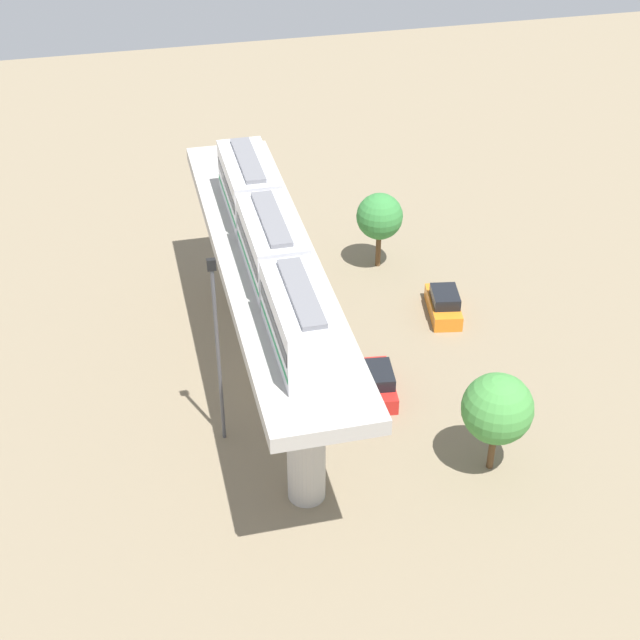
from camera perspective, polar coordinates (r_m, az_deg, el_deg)
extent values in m
plane|color=#84755B|center=(55.70, -2.92, -3.74)|extent=(120.00, 120.00, 0.00)
cylinder|color=#B7B2AA|center=(61.15, -4.70, 4.51)|extent=(1.90, 1.90, 7.87)
cylinder|color=#B7B2AA|center=(53.34, -3.04, -0.44)|extent=(1.90, 1.90, 7.87)
cylinder|color=#B7B2AA|center=(46.12, -0.84, -7.00)|extent=(1.90, 1.90, 7.87)
cube|color=#B7B2AA|center=(50.96, -3.19, 3.55)|extent=(5.20, 28.85, 0.80)
cube|color=white|center=(54.56, -4.28, 8.02)|extent=(2.60, 6.60, 3.00)
cube|color=black|center=(54.44, -4.29, 8.26)|extent=(2.64, 6.07, 0.70)
cube|color=#1E8C4C|center=(54.90, -4.25, 7.32)|extent=(2.64, 6.34, 0.24)
cube|color=slate|center=(53.85, -4.36, 9.56)|extent=(1.10, 5.61, 0.24)
cube|color=white|center=(48.53, -2.88, 4.43)|extent=(2.60, 6.60, 3.00)
cube|color=black|center=(48.40, -2.89, 4.69)|extent=(2.64, 6.07, 0.70)
cube|color=#1E8C4C|center=(48.91, -2.86, 3.67)|extent=(2.64, 6.34, 0.24)
cube|color=slate|center=(47.73, -2.94, 6.11)|extent=(1.10, 5.61, 0.24)
cube|color=white|center=(42.78, -1.11, -0.15)|extent=(2.60, 6.60, 3.00)
cube|color=black|center=(42.63, -1.12, 0.12)|extent=(2.64, 6.07, 0.70)
cube|color=#1E8C4C|center=(43.21, -1.10, -0.97)|extent=(2.64, 6.34, 0.24)
cube|color=slate|center=(41.87, -1.14, 1.67)|extent=(1.10, 5.61, 0.24)
cube|color=orange|center=(61.58, 7.41, 0.77)|extent=(2.49, 4.45, 1.00)
cube|color=black|center=(60.98, 7.51, 1.38)|extent=(2.01, 2.55, 0.76)
cube|color=red|center=(54.67, 3.43, -3.96)|extent=(2.28, 4.38, 1.00)
cube|color=black|center=(54.01, 3.51, -3.32)|extent=(1.90, 2.48, 0.76)
cylinder|color=brown|center=(50.08, 10.30, -7.42)|extent=(0.36, 0.36, 2.95)
sphere|color=#479342|center=(48.47, 10.60, -5.25)|extent=(3.66, 3.66, 3.66)
cylinder|color=brown|center=(65.73, 3.52, 4.42)|extent=(0.36, 0.36, 2.99)
sphere|color=#38843D|center=(64.56, 3.60, 6.23)|extent=(3.17, 3.17, 3.17)
cylinder|color=#4C4C51|center=(48.87, -6.11, -2.32)|extent=(0.20, 0.20, 10.67)
cube|color=black|center=(45.71, -6.54, 3.32)|extent=(0.44, 0.28, 0.60)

